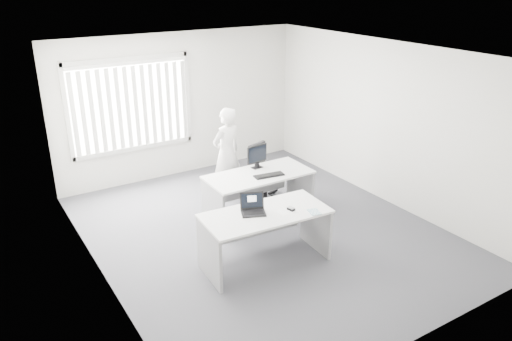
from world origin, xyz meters
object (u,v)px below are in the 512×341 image
person (227,153)px  desk_far (259,186)px  desk_near (265,227)px  monitor (257,157)px  office_chair (263,181)px  laptop (253,205)px

person → desk_far: bearing=77.7°
desk_near → monitor: size_ratio=4.52×
office_chair → laptop: 2.33m
desk_near → laptop: laptop is taller
desk_near → desk_far: size_ratio=1.03×
person → monitor: size_ratio=4.18×
laptop → monitor: 1.71m
monitor → office_chair: bearing=38.3°
laptop → office_chair: bearing=76.7°
desk_near → monitor: monitor is taller
office_chair → laptop: laptop is taller
desk_far → monitor: 0.50m
person → laptop: 2.37m
office_chair → desk_far: bearing=-147.3°
laptop → monitor: (0.95, 1.42, 0.07)m
desk_far → laptop: 1.48m
office_chair → monitor: monitor is taller
desk_near → laptop: 0.39m
person → monitor: (0.13, -0.81, 0.16)m
desk_far → person: person is taller
desk_near → desk_far: bearing=65.3°
monitor → laptop: bearing=-131.1°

